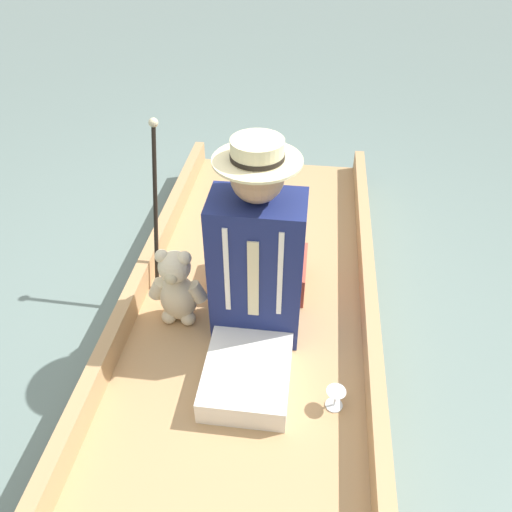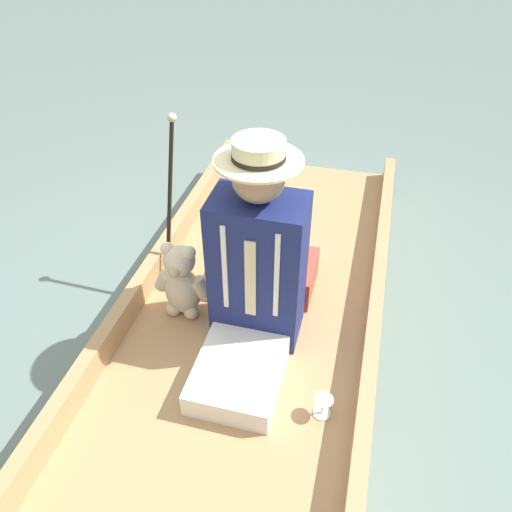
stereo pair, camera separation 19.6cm
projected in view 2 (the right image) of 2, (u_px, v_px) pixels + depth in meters
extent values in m
plane|color=slate|center=(248.00, 347.00, 2.34)|extent=(16.00, 16.00, 0.00)
cube|color=tan|center=(248.00, 338.00, 2.30)|extent=(1.15, 3.14, 0.13)
cube|color=tan|center=(371.00, 342.00, 2.11)|extent=(0.06, 3.14, 0.13)
cube|color=tan|center=(135.00, 297.00, 2.33)|extent=(0.06, 3.14, 0.13)
cube|color=#B24738|center=(270.00, 272.00, 2.44)|extent=(0.43, 0.30, 0.16)
cube|color=white|center=(238.00, 374.00, 1.99)|extent=(0.34, 0.40, 0.11)
cube|color=navy|center=(258.00, 270.00, 2.06)|extent=(0.38, 0.24, 0.68)
cube|color=beige|center=(250.00, 280.00, 1.93)|extent=(0.04, 0.01, 0.37)
cube|color=white|center=(277.00, 278.00, 1.89)|extent=(0.02, 0.01, 0.41)
cube|color=white|center=(225.00, 269.00, 1.93)|extent=(0.02, 0.01, 0.41)
sphere|color=tan|center=(259.00, 176.00, 1.78)|extent=(0.20, 0.20, 0.20)
cylinder|color=beige|center=(259.00, 160.00, 1.74)|extent=(0.32, 0.32, 0.01)
cylinder|color=beige|center=(259.00, 149.00, 1.71)|extent=(0.19, 0.19, 0.07)
cylinder|color=black|center=(259.00, 156.00, 1.73)|extent=(0.19, 0.19, 0.02)
ellipsoid|color=beige|center=(183.00, 291.00, 2.28)|extent=(0.17, 0.14, 0.25)
sphere|color=beige|center=(179.00, 260.00, 2.16)|extent=(0.14, 0.14, 0.14)
sphere|color=tan|center=(174.00, 271.00, 2.12)|extent=(0.06, 0.06, 0.06)
sphere|color=beige|center=(189.00, 252.00, 2.12)|extent=(0.06, 0.06, 0.06)
sphere|color=beige|center=(167.00, 249.00, 2.14)|extent=(0.06, 0.06, 0.06)
cylinder|color=beige|center=(201.00, 287.00, 2.23)|extent=(0.09, 0.06, 0.11)
cylinder|color=beige|center=(164.00, 280.00, 2.27)|extent=(0.09, 0.06, 0.11)
sphere|color=beige|center=(191.00, 312.00, 2.30)|extent=(0.07, 0.07, 0.07)
sphere|color=beige|center=(173.00, 308.00, 2.32)|extent=(0.07, 0.07, 0.07)
cylinder|color=silver|center=(322.00, 413.00, 1.91)|extent=(0.07, 0.07, 0.01)
cylinder|color=silver|center=(322.00, 409.00, 1.90)|extent=(0.01, 0.01, 0.05)
cone|color=silver|center=(323.00, 402.00, 1.87)|extent=(0.08, 0.08, 0.03)
cylinder|color=black|center=(170.00, 204.00, 2.38)|extent=(0.02, 0.29, 0.76)
sphere|color=beige|center=(172.00, 118.00, 2.25)|extent=(0.04, 0.04, 0.04)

